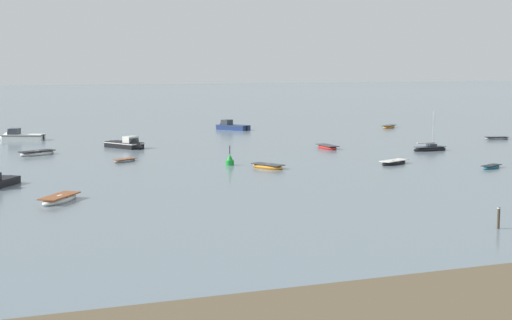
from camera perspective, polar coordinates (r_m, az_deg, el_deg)
rowboat_moored_0 at (r=133.35m, az=9.97°, el=2.47°), size 4.10×3.63×0.65m
rowboat_moored_1 at (r=79.64m, az=0.90°, el=-0.49°), size 3.09×4.14×0.63m
rowboat_moored_2 at (r=95.11m, az=-16.13°, el=0.49°), size 4.81×3.58×0.73m
rowboat_moored_3 at (r=84.15m, az=10.32°, el=-0.20°), size 4.19×2.87×0.63m
rowboat_moored_4 at (r=115.82m, az=17.65°, el=1.55°), size 3.73×2.03×0.56m
sailboat_moored_0 at (r=98.48m, az=12.94°, el=0.82°), size 4.74×1.50×5.30m
motorboat_moored_0 at (r=127.98m, az=-2.09°, el=2.47°), size 5.59×6.57×2.46m
motorboat_moored_3 at (r=114.99m, az=-17.56°, el=1.63°), size 7.06×4.66×2.54m
rowboat_moored_6 at (r=86.14m, az=-9.84°, el=-0.05°), size 3.13×2.51×0.48m
rowboat_moored_7 at (r=83.31m, az=17.28°, el=-0.50°), size 3.17×2.22×0.48m
rowboat_moored_8 at (r=98.82m, az=5.38°, el=0.97°), size 1.69×4.33×0.67m
rowboat_moored_9 at (r=62.05m, az=-14.56°, el=-2.87°), size 3.93×4.57×0.72m
motorboat_moored_4 at (r=100.03m, az=-9.53°, el=1.08°), size 5.08×6.51×2.39m
channel_buoy at (r=82.03m, az=-1.98°, el=-0.07°), size 0.90×0.90×2.30m
mooring_post_right at (r=52.60m, az=17.78°, el=-4.20°), size 0.22×0.22×1.61m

